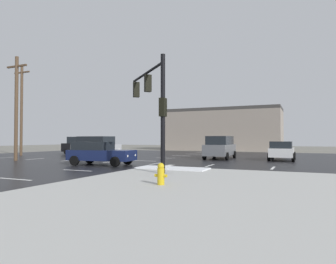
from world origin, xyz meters
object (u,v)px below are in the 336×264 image
Objects in this scene: suv_black at (84,145)px; sedan_white at (282,150)px; sedan_navy at (99,153)px; fire_hydrant at (161,174)px; suv_silver at (96,146)px; traffic_signal_mast at (153,97)px; utility_pole_far at (21,108)px; utility_pole_mid at (16,106)px; suv_grey at (220,147)px.

suv_black is 21.33m from sedan_white.
fire_hydrant is at bearing -46.57° from sedan_navy.
suv_silver is (-16.81, -3.05, 0.24)m from sedan_white.
suv_black is at bearing 3.46° from traffic_signal_mast.
sedan_navy reaches higher than fire_hydrant.
sedan_navy is at bearing 139.14° from fire_hydrant.
traffic_signal_mast is 0.59× the size of utility_pole_far.
utility_pole_mid is at bearing 156.27° from fire_hydrant.
utility_pole_far is at bearing 98.82° from sedan_white.
traffic_signal_mast is 14.94m from suv_silver.
utility_pole_mid is (-8.71, 0.44, 3.66)m from sedan_navy.
utility_pole_mid is at bearing 171.39° from sedan_navy.
fire_hydrant is 0.17× the size of sedan_white.
suv_silver is at bearing 5.22° from utility_pole_far.
sedan_white is at bearing 173.47° from suv_black.
utility_pole_far is (-20.37, 8.68, 1.09)m from traffic_signal_mast.
suv_black is at bearing 43.44° from utility_pole_far.
utility_pole_far reaches higher than suv_grey.
traffic_signal_mast is 1.17× the size of suv_black.
utility_pole_mid reaches higher than sedan_white.
suv_black is 0.51× the size of utility_pole_far.
suv_black is 0.58× the size of utility_pole_mid.
fire_hydrant is 16.72m from suv_grey.
utility_pole_mid is 8.37m from utility_pole_far.
fire_hydrant is at bearing 131.20° from suv_black.
suv_silver is at bearing 102.93° from suv_grey.
suv_grey is 0.98× the size of suv_silver.
suv_grey is 17.67m from utility_pole_mid.
suv_silver is at bearing 136.10° from suv_black.
utility_pole_mid is 0.88× the size of utility_pole_far.
suv_black is 1.06× the size of sedan_navy.
utility_pole_mid is (-16.67, 7.33, 3.97)m from fire_hydrant.
sedan_navy is (-7.96, 6.89, 0.32)m from fire_hydrant.
utility_pole_mid is (-14.18, 3.08, 0.48)m from traffic_signal_mast.
suv_grey is 5.21m from sedan_white.
sedan_white is at bearing 25.55° from utility_pole_mid.
fire_hydrant is 18.64m from utility_pole_mid.
suv_silver is (-11.61, -2.82, 0.00)m from suv_grey.
traffic_signal_mast is 1.17× the size of suv_silver.
traffic_signal_mast reaches higher than suv_black.
traffic_signal_mast is at bearing 156.00° from sedan_white.
fire_hydrant is 10.53m from sedan_navy.
utility_pole_far is at bearing 20.47° from traffic_signal_mast.
utility_pole_far reaches higher than utility_pole_mid.
suv_black is 10.74m from utility_pole_mid.
suv_silver is 10.11m from utility_pole_far.
suv_grey reaches higher than fire_hydrant.
suv_grey is at bearing 96.92° from fire_hydrant.
suv_silver is at bearing 123.74° from sedan_navy.
traffic_signal_mast is 6.03m from fire_hydrant.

